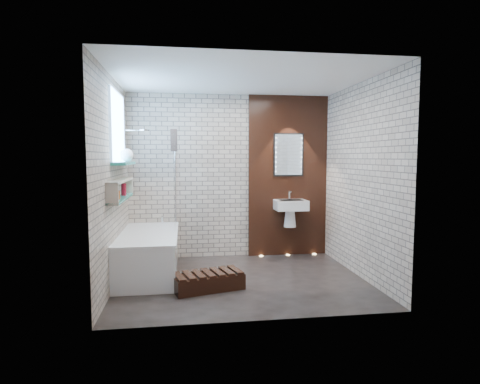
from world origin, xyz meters
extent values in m
plane|color=black|center=(0.00, 0.00, 0.00)|extent=(3.20, 3.20, 0.00)
cube|color=gray|center=(0.00, 1.30, 1.30)|extent=(3.20, 0.04, 2.60)
cube|color=gray|center=(0.00, -1.30, 1.30)|extent=(3.20, 0.04, 2.60)
cube|color=gray|center=(-1.60, 0.00, 1.30)|extent=(0.04, 2.60, 2.60)
cube|color=gray|center=(1.60, 0.00, 1.30)|extent=(0.04, 2.60, 2.60)
plane|color=white|center=(0.00, 0.00, 2.60)|extent=(3.20, 3.20, 0.00)
cube|color=black|center=(0.95, 1.27, 1.30)|extent=(1.30, 0.06, 2.60)
cube|color=#7FADE0|center=(-1.59, 0.35, 2.00)|extent=(0.03, 1.00, 0.90)
cube|color=teal|center=(-1.51, 0.35, 1.53)|extent=(0.18, 1.00, 0.04)
cube|color=teal|center=(-1.53, 0.15, 1.08)|extent=(0.14, 1.30, 0.03)
cube|color=#B2A899|center=(-1.53, 0.15, 1.32)|extent=(0.14, 1.30, 0.03)
cube|color=#B2A899|center=(-1.53, -0.48, 1.20)|extent=(0.14, 0.03, 0.26)
cube|color=#B2A899|center=(-1.53, 0.79, 1.20)|extent=(0.14, 0.03, 0.26)
cube|color=white|center=(-1.23, 0.45, 0.28)|extent=(0.75, 1.70, 0.55)
cube|color=white|center=(-1.23, 0.45, 0.57)|extent=(0.79, 1.74, 0.03)
cylinder|color=silver|center=(-1.08, 1.18, 0.64)|extent=(0.04, 0.04, 0.12)
cube|color=white|center=(-0.87, 0.89, 1.28)|extent=(0.01, 0.78, 1.40)
cube|color=#292320|center=(-0.87, 0.77, 1.85)|extent=(0.09, 0.24, 0.31)
cylinder|color=silver|center=(-1.30, 0.95, 2.00)|extent=(0.18, 0.18, 0.02)
cube|color=white|center=(0.95, 1.06, 0.85)|extent=(0.50, 0.36, 0.16)
cone|color=white|center=(0.95, 1.11, 0.63)|extent=(0.20, 0.20, 0.28)
cylinder|color=silver|center=(0.95, 1.16, 1.00)|extent=(0.03, 0.03, 0.14)
cube|color=black|center=(0.95, 1.24, 1.65)|extent=(0.50, 0.02, 0.70)
cube|color=silver|center=(0.95, 1.23, 1.65)|extent=(0.45, 0.01, 0.65)
cube|color=black|center=(-0.46, -0.30, 0.09)|extent=(0.91, 0.58, 0.19)
cylinder|color=#9F4A18|center=(-1.53, -0.09, 1.15)|extent=(0.05, 0.05, 0.11)
cylinder|color=maroon|center=(-1.53, 0.39, 1.18)|extent=(0.07, 0.07, 0.16)
cylinder|color=maroon|center=(-1.53, -0.23, 1.17)|extent=(0.06, 0.06, 0.15)
sphere|color=white|center=(-1.50, 0.54, 1.64)|extent=(0.17, 0.17, 0.17)
cylinder|color=#FFD899|center=(0.50, 1.20, 0.01)|extent=(0.06, 0.06, 0.01)
cylinder|color=#FFD899|center=(0.95, 1.20, 0.01)|extent=(0.06, 0.06, 0.01)
cylinder|color=#FFD899|center=(1.40, 1.20, 0.01)|extent=(0.06, 0.06, 0.01)
camera|label=1|loc=(-0.73, -5.00, 1.61)|focal=29.54mm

